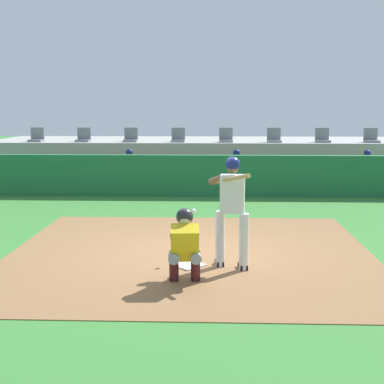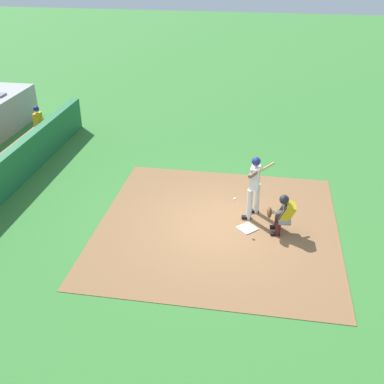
{
  "view_description": "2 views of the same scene",
  "coord_description": "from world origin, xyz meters",
  "px_view_note": "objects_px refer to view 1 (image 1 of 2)",
  "views": [
    {
      "loc": [
        0.4,
        -9.59,
        2.57
      ],
      "look_at": [
        0.0,
        0.7,
        1.0
      ],
      "focal_mm": 52.16,
      "sensor_mm": 36.0,
      "label": 1
    },
    {
      "loc": [
        -10.51,
        -1.04,
        6.91
      ],
      "look_at": [
        0.0,
        0.7,
        1.0
      ],
      "focal_mm": 43.45,
      "sensor_mm": 36.0,
      "label": 2
    }
  ],
  "objects_px": {
    "catcher_crouched": "(184,243)",
    "stadium_seat_5": "(274,138)",
    "dugout_player_1": "(236,170)",
    "stadium_seat_0": "(37,138)",
    "stadium_seat_7": "(371,138)",
    "batter_at_plate": "(232,205)",
    "home_plate": "(188,265)",
    "dugout_player_2": "(368,171)",
    "dugout_player_0": "(129,170)",
    "stadium_seat_2": "(131,138)",
    "stadium_seat_4": "(226,138)",
    "stadium_seat_3": "(178,138)",
    "stadium_seat_1": "(83,138)",
    "stadium_seat_6": "(323,138)"
  },
  "relations": [
    {
      "from": "home_plate",
      "to": "dugout_player_0",
      "type": "distance_m",
      "value": 8.46
    },
    {
      "from": "stadium_seat_2",
      "to": "stadium_seat_7",
      "type": "xyz_separation_m",
      "value": [
        8.12,
        0.0,
        0.0
      ]
    },
    {
      "from": "dugout_player_2",
      "to": "stadium_seat_5",
      "type": "xyz_separation_m",
      "value": [
        -2.62,
        2.03,
        0.86
      ]
    },
    {
      "from": "home_plate",
      "to": "stadium_seat_2",
      "type": "xyz_separation_m",
      "value": [
        -2.44,
        10.18,
        1.51
      ]
    },
    {
      "from": "catcher_crouched",
      "to": "stadium_seat_2",
      "type": "distance_m",
      "value": 11.36
    },
    {
      "from": "stadium_seat_0",
      "to": "stadium_seat_6",
      "type": "distance_m",
      "value": 9.75
    },
    {
      "from": "dugout_player_2",
      "to": "stadium_seat_5",
      "type": "relative_size",
      "value": 2.71
    },
    {
      "from": "dugout_player_0",
      "to": "stadium_seat_7",
      "type": "bearing_deg",
      "value": 14.47
    },
    {
      "from": "stadium_seat_4",
      "to": "stadium_seat_6",
      "type": "height_order",
      "value": "same"
    },
    {
      "from": "home_plate",
      "to": "dugout_player_2",
      "type": "distance_m",
      "value": 9.61
    },
    {
      "from": "stadium_seat_4",
      "to": "stadium_seat_6",
      "type": "xyz_separation_m",
      "value": [
        3.25,
        0.0,
        0.0
      ]
    },
    {
      "from": "dugout_player_1",
      "to": "stadium_seat_4",
      "type": "relative_size",
      "value": 2.71
    },
    {
      "from": "stadium_seat_7",
      "to": "stadium_seat_4",
      "type": "bearing_deg",
      "value": 180.0
    },
    {
      "from": "dugout_player_2",
      "to": "stadium_seat_7",
      "type": "height_order",
      "value": "stadium_seat_7"
    },
    {
      "from": "home_plate",
      "to": "stadium_seat_0",
      "type": "relative_size",
      "value": 0.92
    },
    {
      "from": "home_plate",
      "to": "stadium_seat_1",
      "type": "relative_size",
      "value": 0.92
    },
    {
      "from": "dugout_player_2",
      "to": "stadium_seat_3",
      "type": "bearing_deg",
      "value": 160.89
    },
    {
      "from": "dugout_player_1",
      "to": "stadium_seat_0",
      "type": "height_order",
      "value": "stadium_seat_0"
    },
    {
      "from": "stadium_seat_1",
      "to": "stadium_seat_7",
      "type": "height_order",
      "value": "same"
    },
    {
      "from": "home_plate",
      "to": "dugout_player_1",
      "type": "bearing_deg",
      "value": 82.32
    },
    {
      "from": "catcher_crouched",
      "to": "stadium_seat_4",
      "type": "distance_m",
      "value": 11.13
    },
    {
      "from": "stadium_seat_3",
      "to": "stadium_seat_7",
      "type": "xyz_separation_m",
      "value": [
        6.5,
        0.0,
        0.0
      ]
    },
    {
      "from": "dugout_player_1",
      "to": "stadium_seat_0",
      "type": "xyz_separation_m",
      "value": [
        -6.79,
        2.03,
        0.86
      ]
    },
    {
      "from": "stadium_seat_3",
      "to": "dugout_player_2",
      "type": "bearing_deg",
      "value": -19.11
    },
    {
      "from": "stadium_seat_5",
      "to": "stadium_seat_7",
      "type": "xyz_separation_m",
      "value": [
        3.25,
        0.0,
        0.0
      ]
    },
    {
      "from": "dugout_player_2",
      "to": "dugout_player_0",
      "type": "bearing_deg",
      "value": 180.0
    },
    {
      "from": "stadium_seat_3",
      "to": "stadium_seat_0",
      "type": "bearing_deg",
      "value": 180.0
    },
    {
      "from": "stadium_seat_5",
      "to": "stadium_seat_0",
      "type": "bearing_deg",
      "value": 180.0
    },
    {
      "from": "stadium_seat_0",
      "to": "stadium_seat_2",
      "type": "xyz_separation_m",
      "value": [
        3.25,
        0.0,
        0.0
      ]
    },
    {
      "from": "stadium_seat_3",
      "to": "home_plate",
      "type": "bearing_deg",
      "value": -85.44
    },
    {
      "from": "batter_at_plate",
      "to": "stadium_seat_2",
      "type": "relative_size",
      "value": 3.76
    },
    {
      "from": "stadium_seat_1",
      "to": "batter_at_plate",
      "type": "bearing_deg",
      "value": -65.18
    },
    {
      "from": "catcher_crouched",
      "to": "dugout_player_1",
      "type": "distance_m",
      "value": 9.09
    },
    {
      "from": "home_plate",
      "to": "batter_at_plate",
      "type": "bearing_deg",
      "value": -7.99
    },
    {
      "from": "catcher_crouched",
      "to": "stadium_seat_5",
      "type": "xyz_separation_m",
      "value": [
        2.46,
        11.06,
        0.93
      ]
    },
    {
      "from": "stadium_seat_0",
      "to": "stadium_seat_7",
      "type": "distance_m",
      "value": 11.38
    },
    {
      "from": "stadium_seat_4",
      "to": "catcher_crouched",
      "type": "bearing_deg",
      "value": -94.3
    },
    {
      "from": "catcher_crouched",
      "to": "dugout_player_2",
      "type": "xyz_separation_m",
      "value": [
        5.08,
        9.02,
        0.07
      ]
    },
    {
      "from": "dugout_player_1",
      "to": "dugout_player_2",
      "type": "bearing_deg",
      "value": 0.0
    },
    {
      "from": "home_plate",
      "to": "stadium_seat_5",
      "type": "bearing_deg",
      "value": 76.53
    },
    {
      "from": "home_plate",
      "to": "stadium_seat_4",
      "type": "height_order",
      "value": "stadium_seat_4"
    },
    {
      "from": "stadium_seat_7",
      "to": "stadium_seat_3",
      "type": "bearing_deg",
      "value": 180.0
    },
    {
      "from": "dugout_player_1",
      "to": "dugout_player_2",
      "type": "relative_size",
      "value": 1.0
    },
    {
      "from": "stadium_seat_0",
      "to": "stadium_seat_2",
      "type": "distance_m",
      "value": 3.25
    },
    {
      "from": "batter_at_plate",
      "to": "stadium_seat_5",
      "type": "relative_size",
      "value": 3.76
    },
    {
      "from": "home_plate",
      "to": "stadium_seat_1",
      "type": "distance_m",
      "value": 11.06
    },
    {
      "from": "home_plate",
      "to": "stadium_seat_7",
      "type": "height_order",
      "value": "stadium_seat_7"
    },
    {
      "from": "dugout_player_2",
      "to": "stadium_seat_0",
      "type": "bearing_deg",
      "value": 169.28
    },
    {
      "from": "stadium_seat_7",
      "to": "home_plate",
      "type": "bearing_deg",
      "value": -119.19
    },
    {
      "from": "catcher_crouched",
      "to": "stadium_seat_4",
      "type": "relative_size",
      "value": 3.4
    }
  ]
}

